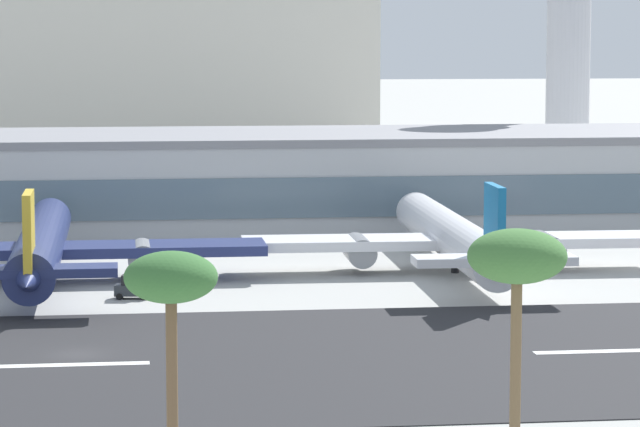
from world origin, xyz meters
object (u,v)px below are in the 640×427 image
object	(u,v)px
airliner_gold_tail_gate_0	(40,248)
service_baggage_tug_1	(132,287)
control_tower	(569,7)
terminal_building	(207,179)
palm_tree_0	(517,262)
airliner_blue_tail_gate_1	(455,239)
palm_tree_2	(171,285)
distant_hotel_block	(15,56)

from	to	relation	value
airliner_gold_tail_gate_0	service_baggage_tug_1	size ratio (longest dim) A/B	15.28
airliner_gold_tail_gate_0	service_baggage_tug_1	xyz separation A→B (m)	(8.82, -10.28, -2.40)
control_tower	airliner_gold_tail_gate_0	bearing A→B (deg)	-132.71
terminal_building	palm_tree_0	world-z (taller)	palm_tree_0
airliner_gold_tail_gate_0	airliner_blue_tail_gate_1	size ratio (longest dim) A/B	1.00
control_tower	airliner_gold_tail_gate_0	distance (m)	114.90
control_tower	palm_tree_2	size ratio (longest dim) A/B	3.62
palm_tree_2	palm_tree_0	bearing A→B (deg)	9.76
distant_hotel_block	control_tower	bearing A→B (deg)	-38.99
distant_hotel_block	palm_tree_2	world-z (taller)	distant_hotel_block
control_tower	palm_tree_2	bearing A→B (deg)	-112.58
distant_hotel_block	service_baggage_tug_1	size ratio (longest dim) A/B	40.20
palm_tree_0	palm_tree_2	distance (m)	19.21
distant_hotel_block	palm_tree_2	bearing A→B (deg)	-84.47
control_tower	distant_hotel_block	xyz separation A→B (m)	(-87.89, 71.15, -8.33)
distant_hotel_block	palm_tree_2	size ratio (longest dim) A/B	10.27
control_tower	distant_hotel_block	world-z (taller)	control_tower
service_baggage_tug_1	palm_tree_2	size ratio (longest dim) A/B	0.26
airliner_blue_tail_gate_1	service_baggage_tug_1	bearing A→B (deg)	111.46
airliner_blue_tail_gate_1	palm_tree_0	world-z (taller)	palm_tree_0
distant_hotel_block	airliner_blue_tail_gate_1	distance (m)	161.69
distant_hotel_block	palm_tree_0	bearing A→B (deg)	-79.68
airliner_gold_tail_gate_0	palm_tree_2	world-z (taller)	palm_tree_2
terminal_building	airliner_gold_tail_gate_0	distance (m)	49.77
airliner_blue_tail_gate_1	palm_tree_2	distance (m)	83.81
palm_tree_0	airliner_blue_tail_gate_1	bearing A→B (deg)	80.62
distant_hotel_block	service_baggage_tug_1	xyz separation A→B (m)	(20.61, -163.88, -18.82)
terminal_building	palm_tree_0	distance (m)	118.92
distant_hotel_block	airliner_gold_tail_gate_0	world-z (taller)	distant_hotel_block
service_baggage_tug_1	palm_tree_0	world-z (taller)	palm_tree_0
distant_hotel_block	palm_tree_2	xyz separation A→B (m)	(22.19, -229.12, -8.30)
terminal_building	palm_tree_0	xyz separation A→B (m)	(10.55, -118.30, 6.11)
distant_hotel_block	airliner_gold_tail_gate_0	xyz separation A→B (m)	(11.79, -153.59, -16.42)
control_tower	airliner_blue_tail_gate_1	xyz separation A→B (m)	(-34.53, -80.60, -24.77)
airliner_gold_tail_gate_0	distant_hotel_block	bearing A→B (deg)	4.31
airliner_gold_tail_gate_0	palm_tree_2	xyz separation A→B (m)	(10.40, -75.53, 8.12)
airliner_gold_tail_gate_0	service_baggage_tug_1	world-z (taller)	airliner_gold_tail_gate_0
terminal_building	airliner_gold_tail_gate_0	world-z (taller)	terminal_building
control_tower	terminal_building	bearing A→B (deg)	-147.57
airliner_blue_tail_gate_1	palm_tree_2	bearing A→B (deg)	159.19
control_tower	palm_tree_2	distance (m)	171.90
distant_hotel_block	airliner_gold_tail_gate_0	bearing A→B (deg)	-85.61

